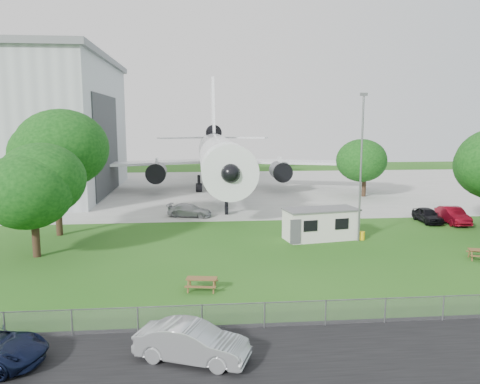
{
  "coord_description": "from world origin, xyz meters",
  "views": [
    {
      "loc": [
        -5.19,
        -30.6,
        9.87
      ],
      "look_at": [
        -1.53,
        8.0,
        4.0
      ],
      "focal_mm": 35.0,
      "sensor_mm": 36.0,
      "label": 1
    }
  ],
  "objects": [
    {
      "name": "car_apron_van",
      "position": [
        -5.92,
        17.56,
        0.67
      ],
      "size": [
        4.96,
        3.04,
        1.34
      ],
      "primitive_type": "imported",
      "rotation": [
        0.0,
        0.0,
        1.3
      ],
      "color": "#A9ABB0",
      "rests_on": "ground"
    },
    {
      "name": "airliner",
      "position": [
        -2.0,
        35.86,
        5.27
      ],
      "size": [
        46.36,
        47.73,
        17.69
      ],
      "color": "white",
      "rests_on": "ground"
    },
    {
      "name": "fence",
      "position": [
        0.0,
        -9.5,
        0.0
      ],
      "size": [
        58.0,
        0.04,
        1.3
      ],
      "primitive_type": "cube",
      "color": "gray",
      "rests_on": "ground"
    },
    {
      "name": "site_cabin",
      "position": [
        5.25,
        7.17,
        1.31
      ],
      "size": [
        6.94,
        3.75,
        2.62
      ],
      "color": "silver",
      "rests_on": "ground"
    },
    {
      "name": "tree_west_small",
      "position": [
        -16.95,
        4.0,
        5.16
      ],
      "size": [
        7.48,
        7.48,
        8.9
      ],
      "color": "#382619",
      "rests_on": "ground"
    },
    {
      "name": "ground",
      "position": [
        0.0,
        0.0,
        0.0
      ],
      "size": [
        160.0,
        160.0,
        0.0
      ],
      "primitive_type": "plane",
      "color": "#356A22"
    },
    {
      "name": "car_ne_hatch",
      "position": [
        17.45,
        12.57,
        0.72
      ],
      "size": [
        1.79,
        4.26,
        1.44
      ],
      "primitive_type": "imported",
      "rotation": [
        0.0,
        0.0,
        -0.02
      ],
      "color": "black",
      "rests_on": "ground"
    },
    {
      "name": "tree_west_big",
      "position": [
        -17.16,
        10.64,
        7.1
      ],
      "size": [
        8.65,
        8.65,
        11.44
      ],
      "color": "#382619",
      "rests_on": "ground"
    },
    {
      "name": "car_ne_sedan",
      "position": [
        19.66,
        11.87,
        0.79
      ],
      "size": [
        2.05,
        4.94,
        1.59
      ],
      "primitive_type": "imported",
      "rotation": [
        0.0,
        0.0,
        -0.08
      ],
      "color": "maroon",
      "rests_on": "ground"
    },
    {
      "name": "asphalt_strip",
      "position": [
        0.0,
        -13.0,
        0.01
      ],
      "size": [
        120.0,
        8.0,
        0.02
      ],
      "primitive_type": "cube",
      "color": "black",
      "rests_on": "ground"
    },
    {
      "name": "concrete_apron",
      "position": [
        0.0,
        38.0,
        0.01
      ],
      "size": [
        120.0,
        46.0,
        0.03
      ],
      "primitive_type": "cube",
      "color": "#B7B7B2",
      "rests_on": "ground"
    },
    {
      "name": "car_centre_sedan",
      "position": [
        -5.45,
        -12.28,
        0.78
      ],
      "size": [
        5.03,
        3.27,
        1.57
      ],
      "primitive_type": "imported",
      "rotation": [
        0.0,
        0.0,
        1.2
      ],
      "color": "#B3B6BB",
      "rests_on": "ground"
    },
    {
      "name": "picnic_west",
      "position": [
        -4.95,
        -4.1,
        0.0
      ],
      "size": [
        2.02,
        1.77,
        0.76
      ],
      "primitive_type": null,
      "rotation": [
        0.0,
        0.0,
        -0.16
      ],
      "color": "brown",
      "rests_on": "ground"
    },
    {
      "name": "tree_far_apron",
      "position": [
        16.87,
        28.67,
        4.82
      ],
      "size": [
        6.61,
        6.61,
        8.14
      ],
      "color": "#382619",
      "rests_on": "ground"
    },
    {
      "name": "lamp_mast",
      "position": [
        8.2,
        6.2,
        6.0
      ],
      "size": [
        0.16,
        0.16,
        12.0
      ],
      "primitive_type": "cylinder",
      "color": "slate",
      "rests_on": "ground"
    }
  ]
}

